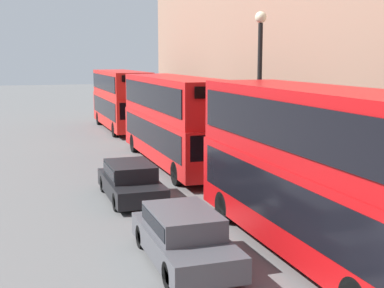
# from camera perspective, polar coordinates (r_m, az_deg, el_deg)

# --- Properties ---
(bus_leading) EXTENTS (2.59, 10.31, 4.50)m
(bus_leading) POSITION_cam_1_polar(r_m,az_deg,el_deg) (14.29, 13.13, -2.26)
(bus_leading) COLOR #B20C0F
(bus_leading) RESTS_ON ground
(bus_second_in_queue) EXTENTS (2.59, 11.48, 4.32)m
(bus_second_in_queue) POSITION_cam_1_polar(r_m,az_deg,el_deg) (26.11, -1.88, 2.91)
(bus_second_in_queue) COLOR red
(bus_second_in_queue) RESTS_ON ground
(bus_third_in_queue) EXTENTS (2.59, 10.16, 4.27)m
(bus_third_in_queue) POSITION_cam_1_polar(r_m,az_deg,el_deg) (39.30, -7.57, 4.94)
(bus_third_in_queue) COLOR red
(bus_third_in_queue) RESTS_ON ground
(car_dark_sedan) EXTENTS (1.81, 4.40, 1.37)m
(car_dark_sedan) POSITION_cam_1_polar(r_m,az_deg,el_deg) (14.02, -0.90, -9.65)
(car_dark_sedan) COLOR #47474C
(car_dark_sedan) RESTS_ON ground
(car_hatchback) EXTENTS (1.81, 4.39, 1.35)m
(car_hatchback) POSITION_cam_1_polar(r_m,az_deg,el_deg) (20.19, -6.57, -3.82)
(car_hatchback) COLOR black
(car_hatchback) RESTS_ON ground
(street_lamp) EXTENTS (0.44, 0.44, 6.98)m
(street_lamp) POSITION_cam_1_polar(r_m,az_deg,el_deg) (20.98, 7.21, 6.47)
(street_lamp) COLOR black
(street_lamp) RESTS_ON ground
(pedestrian) EXTENTS (0.36, 0.36, 1.65)m
(pedestrian) POSITION_cam_1_polar(r_m,az_deg,el_deg) (19.10, 13.20, -4.63)
(pedestrian) COLOR maroon
(pedestrian) RESTS_ON ground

